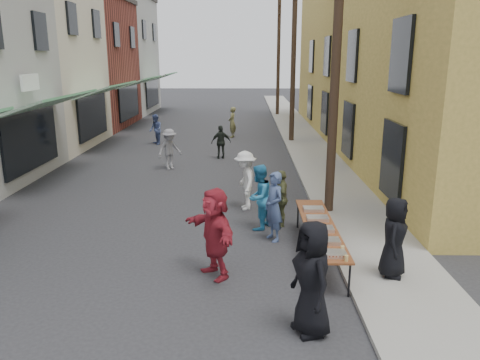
{
  "coord_description": "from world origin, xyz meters",
  "views": [
    {
      "loc": [
        1.88,
        -10.13,
        4.46
      ],
      "look_at": [
        1.7,
        1.87,
        1.3
      ],
      "focal_mm": 35.0,
      "sensor_mm": 36.0,
      "label": 1
    }
  ],
  "objects_px": {
    "utility_pole_near": "(336,56)",
    "guest_front_c": "(259,197)",
    "catering_tray_sausage": "(333,254)",
    "guest_front_a": "(312,278)",
    "server": "(394,237)",
    "utility_pole_far": "(278,57)",
    "utility_pole_mid": "(294,56)",
    "serving_table": "(320,227)"
  },
  "relations": [
    {
      "from": "utility_pole_far",
      "to": "guest_front_a",
      "type": "bearing_deg",
      "value": -92.56
    },
    {
      "from": "guest_front_c",
      "to": "utility_pole_near",
      "type": "bearing_deg",
      "value": 151.22
    },
    {
      "from": "utility_pole_near",
      "to": "guest_front_c",
      "type": "xyz_separation_m",
      "value": [
        -2.1,
        -1.31,
        -3.62
      ]
    },
    {
      "from": "guest_front_c",
      "to": "serving_table",
      "type": "bearing_deg",
      "value": 66.09
    },
    {
      "from": "utility_pole_near",
      "to": "utility_pole_mid",
      "type": "distance_m",
      "value": 12.0
    },
    {
      "from": "utility_pole_mid",
      "to": "guest_front_c",
      "type": "height_order",
      "value": "utility_pole_mid"
    },
    {
      "from": "catering_tray_sausage",
      "to": "utility_pole_far",
      "type": "bearing_deg",
      "value": 88.51
    },
    {
      "from": "utility_pole_far",
      "to": "server",
      "type": "distance_m",
      "value": 28.48
    },
    {
      "from": "utility_pole_far",
      "to": "catering_tray_sausage",
      "type": "xyz_separation_m",
      "value": [
        -0.75,
        -28.76,
        -3.71
      ]
    },
    {
      "from": "guest_front_a",
      "to": "guest_front_c",
      "type": "relative_size",
      "value": 1.12
    },
    {
      "from": "catering_tray_sausage",
      "to": "serving_table",
      "type": "bearing_deg",
      "value": 90.0
    },
    {
      "from": "guest_front_a",
      "to": "guest_front_c",
      "type": "height_order",
      "value": "guest_front_a"
    },
    {
      "from": "guest_front_c",
      "to": "server",
      "type": "relative_size",
      "value": 1.05
    },
    {
      "from": "utility_pole_far",
      "to": "guest_front_c",
      "type": "relative_size",
      "value": 5.14
    },
    {
      "from": "utility_pole_far",
      "to": "guest_front_c",
      "type": "height_order",
      "value": "utility_pole_far"
    },
    {
      "from": "utility_pole_near",
      "to": "guest_front_c",
      "type": "relative_size",
      "value": 5.14
    },
    {
      "from": "utility_pole_far",
      "to": "guest_front_c",
      "type": "bearing_deg",
      "value": -94.74
    },
    {
      "from": "utility_pole_near",
      "to": "serving_table",
      "type": "relative_size",
      "value": 2.25
    },
    {
      "from": "utility_pole_mid",
      "to": "guest_front_a",
      "type": "relative_size",
      "value": 4.6
    },
    {
      "from": "guest_front_c",
      "to": "server",
      "type": "distance_m",
      "value": 3.98
    },
    {
      "from": "utility_pole_near",
      "to": "serving_table",
      "type": "height_order",
      "value": "utility_pole_near"
    },
    {
      "from": "catering_tray_sausage",
      "to": "guest_front_a",
      "type": "distance_m",
      "value": 1.55
    },
    {
      "from": "serving_table",
      "to": "utility_pole_far",
      "type": "bearing_deg",
      "value": 88.42
    },
    {
      "from": "utility_pole_far",
      "to": "catering_tray_sausage",
      "type": "relative_size",
      "value": 18.0
    },
    {
      "from": "utility_pole_far",
      "to": "guest_front_a",
      "type": "xyz_separation_m",
      "value": [
        -1.35,
        -30.18,
        -3.52
      ]
    },
    {
      "from": "serving_table",
      "to": "server",
      "type": "relative_size",
      "value": 2.4
    },
    {
      "from": "utility_pole_mid",
      "to": "serving_table",
      "type": "relative_size",
      "value": 2.25
    },
    {
      "from": "utility_pole_far",
      "to": "catering_tray_sausage",
      "type": "height_order",
      "value": "utility_pole_far"
    },
    {
      "from": "utility_pole_mid",
      "to": "server",
      "type": "xyz_separation_m",
      "value": [
        0.57,
        -16.25,
        -3.57
      ]
    },
    {
      "from": "utility_pole_mid",
      "to": "catering_tray_sausage",
      "type": "bearing_deg",
      "value": -92.55
    },
    {
      "from": "utility_pole_mid",
      "to": "utility_pole_far",
      "type": "height_order",
      "value": "same"
    },
    {
      "from": "guest_front_c",
      "to": "catering_tray_sausage",
      "type": "bearing_deg",
      "value": 50.65
    },
    {
      "from": "catering_tray_sausage",
      "to": "guest_front_c",
      "type": "height_order",
      "value": "guest_front_c"
    },
    {
      "from": "utility_pole_near",
      "to": "serving_table",
      "type": "bearing_deg",
      "value": -103.49
    },
    {
      "from": "utility_pole_near",
      "to": "utility_pole_mid",
      "type": "xyz_separation_m",
      "value": [
        0.0,
        12.0,
        0.0
      ]
    },
    {
      "from": "serving_table",
      "to": "utility_pole_mid",
      "type": "bearing_deg",
      "value": 87.17
    },
    {
      "from": "utility_pole_far",
      "to": "utility_pole_near",
      "type": "bearing_deg",
      "value": -90.0
    },
    {
      "from": "utility_pole_far",
      "to": "serving_table",
      "type": "xyz_separation_m",
      "value": [
        -0.75,
        -27.11,
        -3.79
      ]
    },
    {
      "from": "server",
      "to": "catering_tray_sausage",
      "type": "bearing_deg",
      "value": 134.28
    },
    {
      "from": "utility_pole_near",
      "to": "guest_front_c",
      "type": "height_order",
      "value": "utility_pole_near"
    },
    {
      "from": "utility_pole_far",
      "to": "serving_table",
      "type": "height_order",
      "value": "utility_pole_far"
    },
    {
      "from": "utility_pole_far",
      "to": "utility_pole_mid",
      "type": "bearing_deg",
      "value": -90.0
    }
  ]
}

